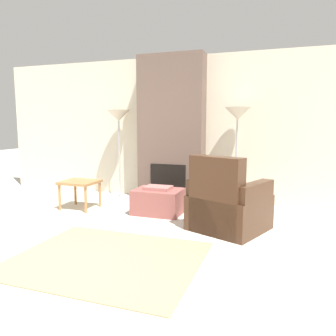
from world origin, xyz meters
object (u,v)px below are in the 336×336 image
Objects in this scene: floor_lamp_right at (238,119)px; ottoman at (158,201)px; side_table at (80,185)px; armchair at (227,207)px; floor_lamp_left at (119,120)px.

ottoman is at bearing -142.64° from floor_lamp_right.
armchair is at bearing -7.52° from side_table.
side_table is (-2.46, 0.32, 0.08)m from armchair.
armchair is at bearing -29.99° from floor_lamp_left.
floor_lamp_left is 0.99× the size of floor_lamp_right.
armchair is 2.82m from floor_lamp_left.
armchair is 0.68× the size of floor_lamp_right.
floor_lamp_right reaches higher than ottoman.
floor_lamp_left is (0.23, 0.96, 1.07)m from side_table.
side_table is 1.46m from floor_lamp_left.
armchair is at bearing -22.19° from ottoman.
floor_lamp_right is (2.17, -0.00, 0.02)m from floor_lamp_left.
side_table is 2.81m from floor_lamp_right.
floor_lamp_left is at bearing -7.63° from armchair.
ottoman is at bearing -36.96° from floor_lamp_left.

